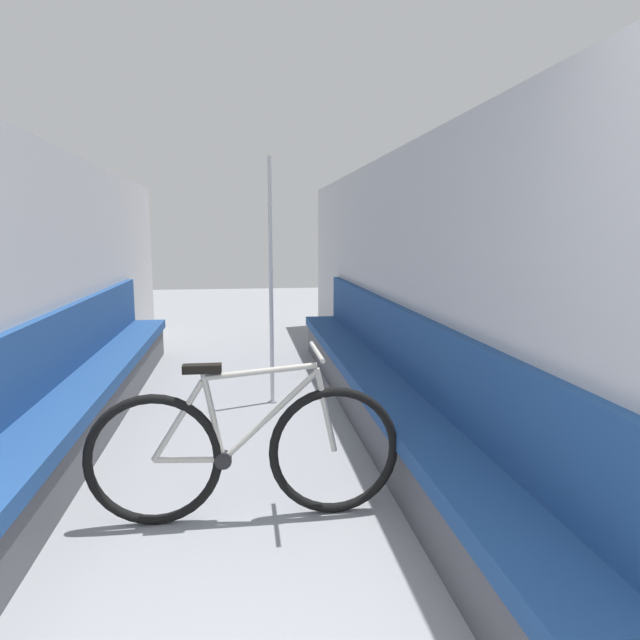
{
  "coord_description": "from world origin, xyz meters",
  "views": [
    {
      "loc": [
        0.07,
        -0.7,
        1.55
      ],
      "look_at": [
        0.56,
        2.85,
        0.99
      ],
      "focal_mm": 32.0,
      "sensor_mm": 36.0,
      "label": 1
    }
  ],
  "objects_px": {
    "bench_seat_row_right": "(380,388)",
    "grab_pole_near": "(271,286)",
    "bench_seat_row_left": "(79,399)",
    "bicycle": "(245,452)"
  },
  "relations": [
    {
      "from": "bench_seat_row_left",
      "to": "bicycle",
      "type": "distance_m",
      "value": 1.84
    },
    {
      "from": "bicycle",
      "to": "grab_pole_near",
      "type": "bearing_deg",
      "value": 90.31
    },
    {
      "from": "bench_seat_row_right",
      "to": "bicycle",
      "type": "bearing_deg",
      "value": -128.12
    },
    {
      "from": "bench_seat_row_left",
      "to": "bicycle",
      "type": "xyz_separation_m",
      "value": [
        1.22,
        -1.37,
        0.07
      ]
    },
    {
      "from": "bench_seat_row_left",
      "to": "bench_seat_row_right",
      "type": "height_order",
      "value": "same"
    },
    {
      "from": "bench_seat_row_right",
      "to": "bicycle",
      "type": "distance_m",
      "value": 1.75
    },
    {
      "from": "bench_seat_row_left",
      "to": "grab_pole_near",
      "type": "height_order",
      "value": "grab_pole_near"
    },
    {
      "from": "bicycle",
      "to": "grab_pole_near",
      "type": "relative_size",
      "value": 0.77
    },
    {
      "from": "bench_seat_row_right",
      "to": "bicycle",
      "type": "xyz_separation_m",
      "value": [
        -1.08,
        -1.37,
        0.07
      ]
    },
    {
      "from": "bench_seat_row_right",
      "to": "grab_pole_near",
      "type": "bearing_deg",
      "value": 137.64
    }
  ]
}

